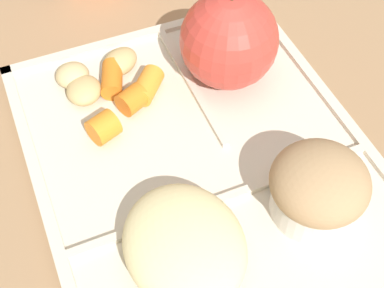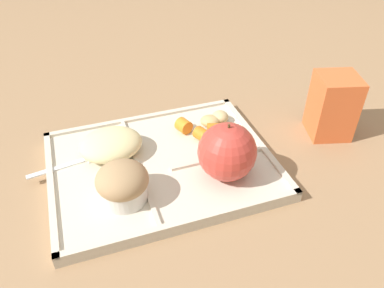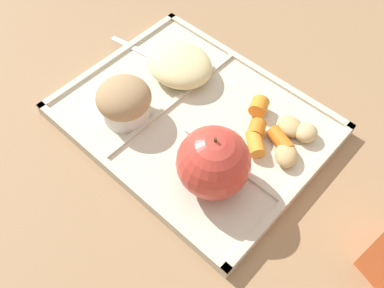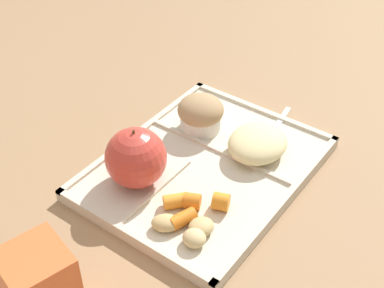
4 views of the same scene
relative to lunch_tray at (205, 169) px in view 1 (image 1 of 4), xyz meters
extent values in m
plane|color=#997551|center=(0.00, 0.00, -0.01)|extent=(6.00, 6.00, 0.00)
cube|color=beige|center=(0.00, 0.00, 0.00)|extent=(0.35, 0.28, 0.02)
cube|color=beige|center=(0.00, -0.13, 0.01)|extent=(0.35, 0.01, 0.01)
cube|color=beige|center=(0.00, 0.13, 0.01)|extent=(0.35, 0.01, 0.01)
cube|color=beige|center=(-0.17, 0.00, 0.01)|extent=(0.01, 0.28, 0.01)
cube|color=beige|center=(0.04, 0.00, 0.01)|extent=(0.01, 0.26, 0.01)
cube|color=beige|center=(-0.09, 0.02, 0.01)|extent=(0.16, 0.01, 0.01)
sphere|color=#C63D33|center=(-0.09, 0.06, 0.05)|extent=(0.09, 0.09, 0.09)
cylinder|color=silver|center=(0.07, 0.06, 0.02)|extent=(0.07, 0.07, 0.03)
ellipsoid|color=tan|center=(0.07, 0.06, 0.04)|extent=(0.07, 0.07, 0.05)
cylinder|color=orange|center=(-0.09, -0.02, 0.02)|extent=(0.04, 0.04, 0.02)
cylinder|color=orange|center=(-0.12, -0.04, 0.02)|extent=(0.04, 0.03, 0.02)
cylinder|color=orange|center=(-0.08, -0.04, 0.02)|extent=(0.03, 0.03, 0.02)
cylinder|color=orange|center=(-0.06, -0.07, 0.02)|extent=(0.03, 0.03, 0.02)
ellipsoid|color=tan|center=(-0.13, -0.03, 0.02)|extent=(0.05, 0.05, 0.02)
ellipsoid|color=tan|center=(-0.13, -0.08, 0.02)|extent=(0.03, 0.03, 0.02)
ellipsoid|color=tan|center=(-0.11, -0.07, 0.02)|extent=(0.04, 0.04, 0.02)
ellipsoid|color=beige|center=(0.07, -0.05, 0.03)|extent=(0.10, 0.09, 0.04)
sphere|color=#755B4C|center=(0.09, -0.06, 0.02)|extent=(0.03, 0.03, 0.03)
sphere|color=brown|center=(0.08, -0.04, 0.02)|extent=(0.03, 0.03, 0.03)
sphere|color=brown|center=(0.10, -0.06, 0.02)|extent=(0.03, 0.03, 0.03)
sphere|color=brown|center=(0.06, -0.06, 0.02)|extent=(0.03, 0.03, 0.03)
cube|color=white|center=(0.10, -0.05, 0.01)|extent=(0.03, 0.03, 0.00)
cylinder|color=white|center=(0.07, -0.04, 0.01)|extent=(0.02, 0.01, 0.00)
cylinder|color=white|center=(0.07, -0.05, 0.01)|extent=(0.02, 0.01, 0.00)
cylinder|color=white|center=(0.07, -0.06, 0.01)|extent=(0.02, 0.01, 0.00)
camera|label=1|loc=(0.24, -0.11, 0.37)|focal=50.47mm
camera|label=2|loc=(0.11, 0.46, 0.41)|focal=35.60mm
camera|label=3|loc=(-0.24, 0.27, 0.46)|focal=38.64mm
camera|label=4|loc=(-0.51, -0.34, 0.55)|focal=50.30mm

